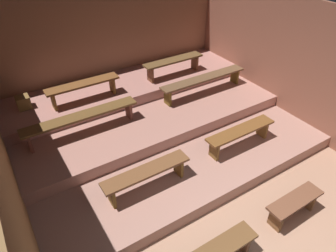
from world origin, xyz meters
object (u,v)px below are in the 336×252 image
at_px(bench_floor_right, 294,204).
at_px(bench_lower_right, 240,133).
at_px(bench_floor_left, 223,249).
at_px(bench_upper_right, 173,63).
at_px(bench_middle_right, 204,80).
at_px(wooden_crate_upper, 23,102).
at_px(bench_lower_left, 146,174).
at_px(bench_upper_left, 83,87).
at_px(bench_middle_left, 81,118).

relative_size(bench_floor_right, bench_lower_right, 0.67).
distance_m(bench_floor_left, bench_upper_right, 4.32).
height_order(bench_floor_right, bench_middle_right, bench_middle_right).
xyz_separation_m(bench_middle_right, wooden_crate_upper, (-3.57, 1.07, 0.04)).
height_order(bench_lower_left, bench_middle_right, bench_middle_right).
relative_size(bench_lower_left, bench_upper_left, 0.99).
relative_size(bench_lower_right, bench_upper_left, 0.99).
xyz_separation_m(bench_floor_right, bench_upper_left, (-1.77, 3.88, 0.72)).
xyz_separation_m(bench_floor_right, bench_middle_left, (-2.09, 3.16, 0.50)).
xyz_separation_m(bench_middle_left, bench_upper_left, (0.33, 0.72, 0.22)).
distance_m(bench_floor_left, bench_middle_left, 3.27).
xyz_separation_m(bench_floor_left, bench_middle_left, (-0.70, 3.16, 0.50)).
bearing_deg(bench_upper_left, bench_middle_right, -16.36).
bearing_deg(bench_lower_right, wooden_crate_upper, 139.12).
bearing_deg(bench_lower_left, bench_lower_right, 0.00).
bearing_deg(bench_floor_left, bench_upper_right, 65.54).
height_order(bench_upper_left, bench_upper_right, same).
bearing_deg(bench_upper_right, bench_middle_left, -163.64).
bearing_deg(bench_floor_left, bench_upper_left, 95.50).
height_order(bench_lower_right, bench_middle_left, bench_middle_left).
relative_size(bench_middle_right, wooden_crate_upper, 8.59).
bearing_deg(bench_lower_left, bench_upper_left, 92.15).
bearing_deg(bench_upper_left, bench_upper_right, 0.00).
xyz_separation_m(bench_lower_right, bench_middle_left, (-2.38, 1.65, 0.25)).
bearing_deg(wooden_crate_upper, bench_upper_right, -6.17).
distance_m(bench_lower_left, bench_upper_right, 3.17).
bearing_deg(bench_lower_right, bench_middle_left, 145.16).
height_order(bench_middle_right, bench_upper_left, bench_upper_left).
bearing_deg(wooden_crate_upper, bench_lower_left, -66.40).
height_order(bench_lower_right, wooden_crate_upper, wooden_crate_upper).
xyz_separation_m(bench_lower_right, bench_upper_left, (-2.05, 2.38, 0.47)).
bearing_deg(bench_floor_left, bench_lower_right, 41.87).
relative_size(bench_floor_right, bench_middle_right, 0.45).
relative_size(bench_middle_right, bench_upper_left, 1.45).
distance_m(bench_lower_left, bench_middle_left, 1.72).
distance_m(bench_middle_left, bench_upper_left, 0.82).
distance_m(bench_lower_right, bench_middle_left, 2.91).
bearing_deg(bench_middle_left, bench_floor_right, -56.45).
bearing_deg(bench_floor_right, bench_upper_left, 114.46).
height_order(bench_middle_right, bench_upper_right, bench_upper_right).
bearing_deg(bench_floor_left, wooden_crate_upper, 109.24).
distance_m(bench_floor_left, bench_floor_right, 1.39).
height_order(bench_upper_left, wooden_crate_upper, bench_upper_left).
relative_size(bench_floor_left, bench_lower_right, 0.67).
height_order(bench_lower_right, bench_upper_right, bench_upper_right).
xyz_separation_m(bench_floor_right, bench_lower_right, (0.28, 1.50, 0.25)).
bearing_deg(bench_upper_right, bench_floor_right, -95.50).
height_order(bench_lower_right, bench_upper_left, bench_upper_left).
bearing_deg(bench_floor_right, bench_middle_right, 77.48).
distance_m(bench_floor_left, bench_upper_left, 3.96).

